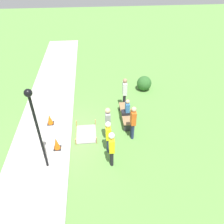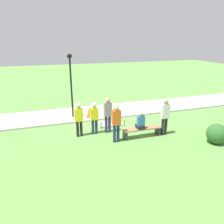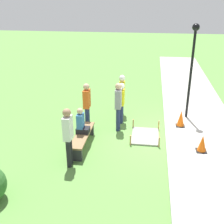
{
  "view_description": "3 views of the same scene",
  "coord_description": "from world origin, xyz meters",
  "px_view_note": "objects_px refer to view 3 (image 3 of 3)",
  "views": [
    {
      "loc": [
        8.07,
        1.21,
        7.49
      ],
      "look_at": [
        -0.61,
        2.08,
        0.93
      ],
      "focal_mm": 35.0,
      "sensor_mm": 36.0,
      "label": 1
    },
    {
      "loc": [
        3.39,
        11.85,
        4.7
      ],
      "look_at": [
        0.07,
        1.64,
        1.04
      ],
      "focal_mm": 35.0,
      "sensor_mm": 36.0,
      "label": 2
    },
    {
      "loc": [
        -9.34,
        0.66,
        4.85
      ],
      "look_at": [
        -0.52,
        1.91,
        1.1
      ],
      "focal_mm": 45.0,
      "sensor_mm": 36.0,
      "label": 3
    }
  ],
  "objects_px": {
    "park_bench": "(83,137)",
    "traffic_cone_far_patch": "(181,119)",
    "bystander_in_orange_shirt": "(87,103)",
    "lamppost_near": "(193,58)",
    "worker_assistant": "(121,100)",
    "bystander_in_white_shirt": "(118,104)",
    "bystander_in_gray_shirt": "(68,134)",
    "worker_supervisor": "(122,92)",
    "traffic_cone_near_patch": "(202,143)",
    "person_seated_on_bench": "(81,123)"
  },
  "relations": [
    {
      "from": "park_bench",
      "to": "worker_supervisor",
      "type": "xyz_separation_m",
      "value": [
        2.94,
        -1.02,
        0.71
      ]
    },
    {
      "from": "bystander_in_orange_shirt",
      "to": "bystander_in_gray_shirt",
      "type": "bearing_deg",
      "value": -179.46
    },
    {
      "from": "park_bench",
      "to": "traffic_cone_far_patch",
      "type": "bearing_deg",
      "value": -60.89
    },
    {
      "from": "traffic_cone_near_patch",
      "to": "lamppost_near",
      "type": "xyz_separation_m",
      "value": [
        2.8,
        0.21,
        2.19
      ]
    },
    {
      "from": "park_bench",
      "to": "bystander_in_orange_shirt",
      "type": "relative_size",
      "value": 1.09
    },
    {
      "from": "person_seated_on_bench",
      "to": "bystander_in_gray_shirt",
      "type": "relative_size",
      "value": 0.48
    },
    {
      "from": "person_seated_on_bench",
      "to": "bystander_in_white_shirt",
      "type": "bearing_deg",
      "value": -39.45
    },
    {
      "from": "traffic_cone_near_patch",
      "to": "worker_assistant",
      "type": "height_order",
      "value": "worker_assistant"
    },
    {
      "from": "bystander_in_orange_shirt",
      "to": "bystander_in_white_shirt",
      "type": "distance_m",
      "value": 1.19
    },
    {
      "from": "park_bench",
      "to": "lamppost_near",
      "type": "relative_size",
      "value": 0.53
    },
    {
      "from": "person_seated_on_bench",
      "to": "bystander_in_gray_shirt",
      "type": "distance_m",
      "value": 1.32
    },
    {
      "from": "bystander_in_orange_shirt",
      "to": "worker_supervisor",
      "type": "bearing_deg",
      "value": -36.94
    },
    {
      "from": "traffic_cone_far_patch",
      "to": "worker_assistant",
      "type": "bearing_deg",
      "value": 84.3
    },
    {
      "from": "lamppost_near",
      "to": "park_bench",
      "type": "bearing_deg",
      "value": 127.37
    },
    {
      "from": "traffic_cone_near_patch",
      "to": "lamppost_near",
      "type": "distance_m",
      "value": 3.56
    },
    {
      "from": "park_bench",
      "to": "lamppost_near",
      "type": "height_order",
      "value": "lamppost_near"
    },
    {
      "from": "bystander_in_orange_shirt",
      "to": "bystander_in_white_shirt",
      "type": "xyz_separation_m",
      "value": [
        0.05,
        -1.19,
        0.04
      ]
    },
    {
      "from": "traffic_cone_far_patch",
      "to": "bystander_in_gray_shirt",
      "type": "height_order",
      "value": "bystander_in_gray_shirt"
    },
    {
      "from": "park_bench",
      "to": "bystander_in_white_shirt",
      "type": "relative_size",
      "value": 1.06
    },
    {
      "from": "traffic_cone_far_patch",
      "to": "bystander_in_orange_shirt",
      "type": "xyz_separation_m",
      "value": [
        -0.52,
        3.57,
        0.62
      ]
    },
    {
      "from": "worker_supervisor",
      "to": "bystander_in_orange_shirt",
      "type": "distance_m",
      "value": 1.93
    },
    {
      "from": "bystander_in_orange_shirt",
      "to": "bystander_in_gray_shirt",
      "type": "distance_m",
      "value": 2.57
    },
    {
      "from": "park_bench",
      "to": "bystander_in_white_shirt",
      "type": "distance_m",
      "value": 1.93
    },
    {
      "from": "park_bench",
      "to": "worker_supervisor",
      "type": "bearing_deg",
      "value": -19.15
    },
    {
      "from": "traffic_cone_near_patch",
      "to": "person_seated_on_bench",
      "type": "height_order",
      "value": "person_seated_on_bench"
    },
    {
      "from": "park_bench",
      "to": "lamppost_near",
      "type": "xyz_separation_m",
      "value": [
        2.87,
        -3.75,
        2.23
      ]
    },
    {
      "from": "worker_assistant",
      "to": "bystander_in_orange_shirt",
      "type": "height_order",
      "value": "bystander_in_orange_shirt"
    },
    {
      "from": "bystander_in_orange_shirt",
      "to": "lamppost_near",
      "type": "distance_m",
      "value": 4.43
    },
    {
      "from": "park_bench",
      "to": "bystander_in_orange_shirt",
      "type": "xyz_separation_m",
      "value": [
        1.4,
        0.14,
        0.7
      ]
    },
    {
      "from": "worker_assistant",
      "to": "bystander_in_gray_shirt",
      "type": "height_order",
      "value": "bystander_in_gray_shirt"
    },
    {
      "from": "person_seated_on_bench",
      "to": "bystander_in_gray_shirt",
      "type": "bearing_deg",
      "value": 177.11
    },
    {
      "from": "traffic_cone_near_patch",
      "to": "person_seated_on_bench",
      "type": "xyz_separation_m",
      "value": [
        0.05,
        4.01,
        0.44
      ]
    },
    {
      "from": "worker_supervisor",
      "to": "lamppost_near",
      "type": "xyz_separation_m",
      "value": [
        -0.07,
        -2.73,
        1.52
      ]
    },
    {
      "from": "traffic_cone_near_patch",
      "to": "lamppost_near",
      "type": "height_order",
      "value": "lamppost_near"
    },
    {
      "from": "traffic_cone_near_patch",
      "to": "traffic_cone_far_patch",
      "type": "relative_size",
      "value": 0.9
    },
    {
      "from": "traffic_cone_far_patch",
      "to": "bystander_in_orange_shirt",
      "type": "relative_size",
      "value": 0.35
    },
    {
      "from": "bystander_in_gray_shirt",
      "to": "worker_assistant",
      "type": "bearing_deg",
      "value": -19.95
    },
    {
      "from": "traffic_cone_near_patch",
      "to": "traffic_cone_far_patch",
      "type": "bearing_deg",
      "value": 16.0
    },
    {
      "from": "worker_supervisor",
      "to": "bystander_in_orange_shirt",
      "type": "height_order",
      "value": "bystander_in_orange_shirt"
    },
    {
      "from": "person_seated_on_bench",
      "to": "bystander_in_white_shirt",
      "type": "height_order",
      "value": "bystander_in_white_shirt"
    },
    {
      "from": "traffic_cone_near_patch",
      "to": "park_bench",
      "type": "xyz_separation_m",
      "value": [
        -0.06,
        3.96,
        -0.04
      ]
    },
    {
      "from": "bystander_in_white_shirt",
      "to": "person_seated_on_bench",
      "type": "bearing_deg",
      "value": 140.55
    },
    {
      "from": "worker_assistant",
      "to": "bystander_in_orange_shirt",
      "type": "relative_size",
      "value": 0.92
    },
    {
      "from": "park_bench",
      "to": "person_seated_on_bench",
      "type": "relative_size",
      "value": 2.23
    },
    {
      "from": "traffic_cone_far_patch",
      "to": "bystander_in_gray_shirt",
      "type": "xyz_separation_m",
      "value": [
        -3.09,
        3.55,
        0.66
      ]
    },
    {
      "from": "bystander_in_gray_shirt",
      "to": "lamppost_near",
      "type": "height_order",
      "value": "lamppost_near"
    },
    {
      "from": "traffic_cone_far_patch",
      "to": "bystander_in_white_shirt",
      "type": "bearing_deg",
      "value": 100.94
    },
    {
      "from": "traffic_cone_near_patch",
      "to": "traffic_cone_far_patch",
      "type": "xyz_separation_m",
      "value": [
        1.85,
        0.53,
        0.03
      ]
    },
    {
      "from": "traffic_cone_far_patch",
      "to": "worker_assistant",
      "type": "xyz_separation_m",
      "value": [
        0.23,
        2.34,
        0.56
      ]
    },
    {
      "from": "traffic_cone_far_patch",
      "to": "bystander_in_white_shirt",
      "type": "height_order",
      "value": "bystander_in_white_shirt"
    }
  ]
}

